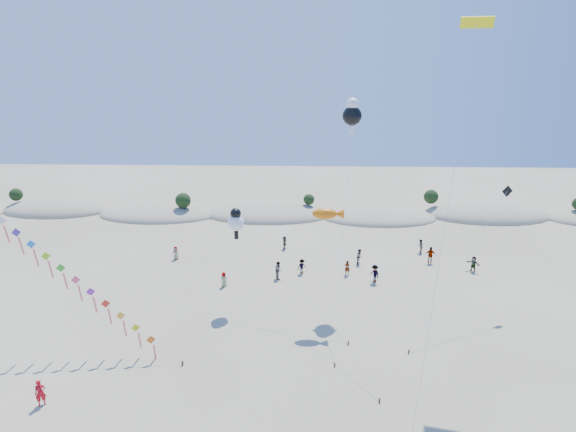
# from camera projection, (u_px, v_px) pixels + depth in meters

# --- Properties ---
(dune_ridge) EXTENTS (145.30, 11.49, 5.57)m
(dune_ridge) POSITION_uv_depth(u_px,v_px,m) (275.00, 214.00, 70.61)
(dune_ridge) COLOR gray
(dune_ridge) RESTS_ON ground
(fish_kite) EXTENTS (4.43, 12.18, 9.73)m
(fish_kite) POSITION_uv_depth(u_px,v_px,m) (328.00, 214.00, 39.84)
(fish_kite) COLOR #3F2D1E
(fish_kite) RESTS_ON ground
(cartoon_kite_low) EXTENTS (10.40, 7.79, 9.05)m
(cartoon_kite_low) POSITION_uv_depth(u_px,v_px,m) (236.00, 221.00, 42.54)
(cartoon_kite_low) COLOR #3F2D1E
(cartoon_kite_low) RESTS_ON ground
(cartoon_kite_high) EXTENTS (2.93, 14.61, 18.28)m
(cartoon_kite_high) POSITION_uv_depth(u_px,v_px,m) (352.00, 114.00, 43.03)
(cartoon_kite_high) COLOR #3F2D1E
(cartoon_kite_high) RESTS_ON ground
(parafoil_kite) EXTENTS (6.54, 13.34, 24.30)m
(parafoil_kite) POSITION_uv_depth(u_px,v_px,m) (476.00, 31.00, 33.27)
(parafoil_kite) COLOR #3F2D1E
(parafoil_kite) RESTS_ON ground
(dark_kite) EXTENTS (10.39, 9.72, 10.95)m
(dark_kite) POSITION_uv_depth(u_px,v_px,m) (484.00, 229.00, 40.93)
(dark_kite) COLOR #3F2D1E
(dark_kite) RESTS_ON ground
(flyer_foreground) EXTENTS (0.79, 0.72, 1.82)m
(flyer_foreground) POSITION_uv_depth(u_px,v_px,m) (40.00, 393.00, 30.97)
(flyer_foreground) COLOR #B10E17
(flyer_foreground) RESTS_ON ground
(beachgoers) EXTENTS (33.63, 11.50, 1.87)m
(beachgoers) POSITION_uv_depth(u_px,v_px,m) (348.00, 261.00, 51.83)
(beachgoers) COLOR slate
(beachgoers) RESTS_ON ground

